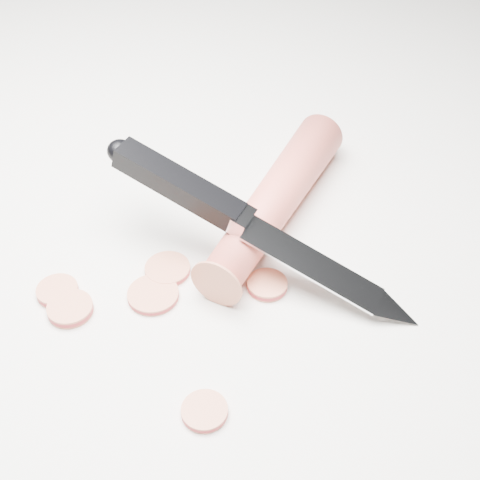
# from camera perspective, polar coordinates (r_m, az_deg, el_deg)

# --- Properties ---
(ground) EXTENTS (2.40, 2.40, 0.00)m
(ground) POSITION_cam_1_polar(r_m,az_deg,el_deg) (0.54, -5.63, -0.78)
(ground) COLOR white
(ground) RESTS_ON ground
(carrot) EXTENTS (0.09, 0.21, 0.04)m
(carrot) POSITION_cam_1_polar(r_m,az_deg,el_deg) (0.56, 3.03, 3.45)
(carrot) COLOR #DA4E41
(carrot) RESTS_ON ground
(carrot_slice_0) EXTENTS (0.03, 0.03, 0.01)m
(carrot_slice_0) POSITION_cam_1_polar(r_m,az_deg,el_deg) (0.52, -15.32, -4.22)
(carrot_slice_0) COLOR #CF6D4D
(carrot_slice_0) RESTS_ON ground
(carrot_slice_1) EXTENTS (0.03, 0.03, 0.01)m
(carrot_slice_1) POSITION_cam_1_polar(r_m,az_deg,el_deg) (0.51, 2.34, -3.85)
(carrot_slice_1) COLOR #CF6D4D
(carrot_slice_1) RESTS_ON ground
(carrot_slice_2) EXTENTS (0.03, 0.03, 0.01)m
(carrot_slice_2) POSITION_cam_1_polar(r_m,az_deg,el_deg) (0.45, -3.04, -14.37)
(carrot_slice_2) COLOR #CF6D4D
(carrot_slice_2) RESTS_ON ground
(carrot_slice_3) EXTENTS (0.04, 0.04, 0.01)m
(carrot_slice_3) POSITION_cam_1_polar(r_m,az_deg,el_deg) (0.53, -6.20, -2.49)
(carrot_slice_3) COLOR #CF6D4D
(carrot_slice_3) RESTS_ON ground
(carrot_slice_4) EXTENTS (0.04, 0.04, 0.01)m
(carrot_slice_4) POSITION_cam_1_polar(r_m,az_deg,el_deg) (0.51, -7.42, -4.65)
(carrot_slice_4) COLOR #CF6D4D
(carrot_slice_4) RESTS_ON ground
(carrot_slice_5) EXTENTS (0.03, 0.03, 0.01)m
(carrot_slice_5) POSITION_cam_1_polar(r_m,az_deg,el_deg) (0.51, -14.29, -5.71)
(carrot_slice_5) COLOR #CF6D4D
(carrot_slice_5) RESTS_ON ground
(kitchen_knife) EXTENTS (0.26, 0.09, 0.08)m
(kitchen_knife) POSITION_cam_1_polar(r_m,az_deg,el_deg) (0.50, 1.69, 1.10)
(kitchen_knife) COLOR silver
(kitchen_knife) RESTS_ON ground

